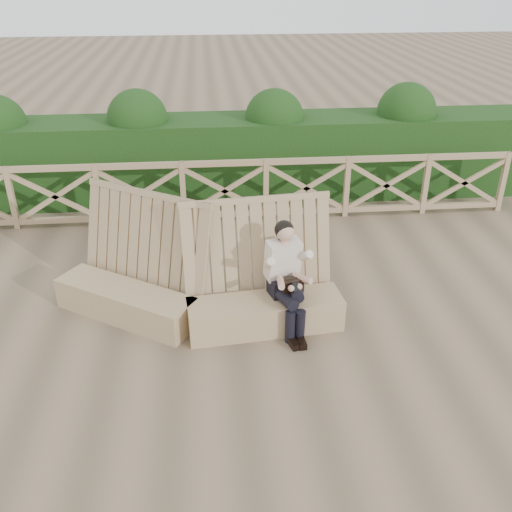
{
  "coord_description": "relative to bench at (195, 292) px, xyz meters",
  "views": [
    {
      "loc": [
        -0.3,
        -5.73,
        4.16
      ],
      "look_at": [
        0.26,
        0.4,
        0.9
      ],
      "focal_mm": 40.0,
      "sensor_mm": 36.0,
      "label": 1
    }
  ],
  "objects": [
    {
      "name": "hedge",
      "position": [
        0.5,
        4.24,
        0.36
      ],
      "size": [
        12.0,
        1.2,
        1.5
      ],
      "primitive_type": "cube",
      "color": "black",
      "rests_on": "ground"
    },
    {
      "name": "guardrail",
      "position": [
        0.5,
        3.04,
        0.17
      ],
      "size": [
        10.1,
        0.09,
        1.1
      ],
      "color": "#9C805B",
      "rests_on": "ground"
    },
    {
      "name": "ground",
      "position": [
        0.5,
        -0.46,
        -0.39
      ],
      "size": [
        60.0,
        60.0,
        0.0
      ],
      "primitive_type": "plane",
      "color": "brown",
      "rests_on": "ground"
    },
    {
      "name": "bench",
      "position": [
        0.0,
        0.0,
        0.0
      ],
      "size": [
        3.66,
        1.71,
        1.55
      ],
      "rotation": [
        0.0,
        0.0,
        -0.29
      ],
      "color": "#9F875B",
      "rests_on": "ground"
    },
    {
      "name": "woman",
      "position": [
        1.12,
        -0.24,
        0.35
      ],
      "size": [
        0.51,
        0.91,
        1.39
      ],
      "rotation": [
        0.0,
        0.0,
        0.28
      ],
      "color": "black",
      "rests_on": "ground"
    }
  ]
}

